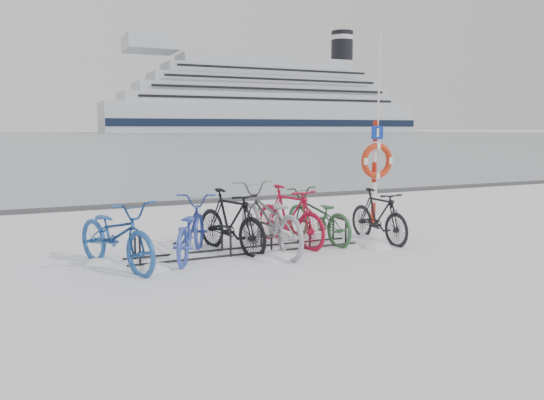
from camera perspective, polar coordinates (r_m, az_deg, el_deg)
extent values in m
plane|color=white|center=(8.95, -2.74, -5.55)|extent=(900.00, 900.00, 0.00)
cube|color=#9AA7AD|center=(163.18, -22.76, 6.45)|extent=(400.00, 298.00, 0.02)
cube|color=#3F3F42|center=(14.52, -11.11, -0.34)|extent=(400.00, 0.25, 0.10)
cylinder|color=black|center=(8.23, -14.02, -5.39)|extent=(0.04, 0.04, 0.44)
cylinder|color=black|center=(8.66, -14.52, -4.76)|extent=(0.04, 0.04, 0.44)
cylinder|color=black|center=(8.40, -14.33, -3.60)|extent=(0.04, 0.44, 0.04)
cylinder|color=black|center=(8.38, -9.15, -5.03)|extent=(0.04, 0.04, 0.44)
cylinder|color=black|center=(8.79, -9.88, -4.43)|extent=(0.04, 0.04, 0.44)
cylinder|color=black|center=(8.54, -9.55, -3.28)|extent=(0.04, 0.44, 0.04)
cylinder|color=black|center=(8.58, -4.48, -4.64)|extent=(0.04, 0.04, 0.44)
cylinder|color=black|center=(8.99, -5.41, -4.09)|extent=(0.04, 0.04, 0.44)
cylinder|color=black|center=(8.74, -4.97, -2.95)|extent=(0.04, 0.44, 0.04)
cylinder|color=black|center=(8.84, -0.05, -4.25)|extent=(0.04, 0.04, 0.44)
cylinder|color=black|center=(9.23, -1.15, -3.73)|extent=(0.04, 0.04, 0.44)
cylinder|color=black|center=(8.99, -0.62, -2.62)|extent=(0.04, 0.44, 0.04)
cylinder|color=black|center=(9.14, 4.09, -3.87)|extent=(0.04, 0.04, 0.44)
cylinder|color=black|center=(9.53, 2.86, -3.38)|extent=(0.04, 0.04, 0.44)
cylinder|color=black|center=(9.29, 3.47, -2.29)|extent=(0.04, 0.44, 0.04)
cylinder|color=black|center=(9.49, 7.95, -3.49)|extent=(0.04, 0.04, 0.44)
cylinder|color=black|center=(9.86, 6.61, -3.04)|extent=(0.04, 0.04, 0.44)
cylinder|color=black|center=(9.64, 7.29, -1.97)|extent=(0.04, 0.44, 0.04)
cylinder|color=black|center=(8.75, -2.23, -5.73)|extent=(4.00, 0.03, 0.03)
cylinder|color=black|center=(9.15, -3.24, -5.14)|extent=(4.00, 0.03, 0.03)
cylinder|color=#B41A0E|center=(11.84, 10.82, -1.31)|extent=(0.10, 0.10, 0.44)
cylinder|color=silver|center=(11.77, 10.87, 0.82)|extent=(0.10, 0.10, 0.44)
cylinder|color=#B41A0E|center=(11.73, 10.93, 2.96)|extent=(0.10, 0.10, 0.44)
cylinder|color=silver|center=(11.70, 10.99, 5.12)|extent=(0.10, 0.10, 0.44)
cylinder|color=#B41A0E|center=(11.69, 11.04, 7.29)|extent=(0.10, 0.10, 0.44)
torus|color=red|center=(11.64, 11.21, 4.16)|extent=(0.77, 0.13, 0.77)
cube|color=#0D2995|center=(11.63, 11.26, 7.13)|extent=(0.28, 0.03, 0.28)
cylinder|color=silver|center=(11.79, 11.31, 7.38)|extent=(0.04, 0.04, 4.02)
cube|color=silver|center=(249.31, -0.60, 8.75)|extent=(147.64, 27.42, 12.66)
cube|color=black|center=(236.68, 0.72, 8.29)|extent=(147.64, 0.30, 3.16)
cube|color=black|center=(261.99, -1.80, 8.24)|extent=(147.64, 0.30, 3.16)
cube|color=silver|center=(249.59, -0.61, 10.69)|extent=(131.82, 25.31, 4.22)
cube|color=silver|center=(250.16, -0.61, 12.62)|extent=(106.51, 22.15, 4.22)
cube|color=silver|center=(251.02, -0.61, 14.54)|extent=(81.20, 18.98, 4.22)
cube|color=silver|center=(236.25, -12.95, 16.06)|extent=(21.09, 21.09, 6.33)
cylinder|color=black|center=(270.38, 7.54, 16.01)|extent=(10.55, 10.55, 14.76)
cube|color=black|center=(238.09, 0.63, 11.84)|extent=(116.01, 0.20, 12.66)
imported|color=#204D93|center=(8.18, -16.43, -3.30)|extent=(1.44, 2.16, 1.07)
imported|color=#354DAF|center=(8.60, -8.77, -2.78)|extent=(1.44, 2.00, 1.00)
imported|color=black|center=(8.89, -4.44, -2.09)|extent=(1.05, 1.87, 1.08)
imported|color=#95979B|center=(8.88, -0.37, -1.74)|extent=(0.90, 2.30, 1.19)
imported|color=#B0112C|center=(9.37, 1.89, -1.55)|extent=(0.97, 1.88, 1.09)
imported|color=#2F5C34|center=(9.73, 4.88, -1.53)|extent=(0.94, 1.96, 0.99)
imported|color=black|center=(9.89, 11.39, -1.50)|extent=(0.55, 1.67, 0.99)
ellipsoid|color=white|center=(8.04, -12.36, -7.27)|extent=(0.48, 0.48, 0.17)
ellipsoid|color=white|center=(8.92, -10.08, -5.71)|extent=(0.39, 0.39, 0.14)
ellipsoid|color=white|center=(10.36, 10.56, -3.84)|extent=(0.44, 0.44, 0.15)
ellipsoid|color=white|center=(9.43, 11.17, -5.01)|extent=(0.53, 0.53, 0.18)
ellipsoid|color=white|center=(8.64, -17.96, -6.41)|extent=(0.41, 0.41, 0.14)
ellipsoid|color=white|center=(8.47, 0.28, -6.31)|extent=(0.67, 0.67, 0.23)
ellipsoid|color=white|center=(9.80, 1.55, -4.37)|extent=(0.55, 0.55, 0.19)
ellipsoid|color=white|center=(9.58, 0.20, -4.65)|extent=(0.38, 0.38, 0.13)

